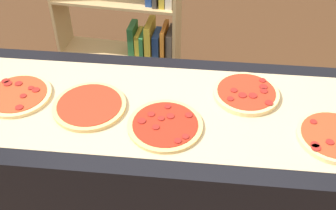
% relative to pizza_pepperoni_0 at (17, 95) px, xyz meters
% --- Properties ---
extents(counter, '(2.52, 0.73, 0.93)m').
position_rel_pizza_pepperoni_0_xyz_m(counter, '(0.65, -0.01, -0.48)').
color(counter, black).
rests_on(counter, ground_plane).
extents(parchment_paper, '(2.36, 0.57, 0.00)m').
position_rel_pizza_pepperoni_0_xyz_m(parchment_paper, '(0.65, -0.01, -0.01)').
color(parchment_paper, tan).
rests_on(parchment_paper, counter).
extents(pizza_pepperoni_0, '(0.29, 0.29, 0.02)m').
position_rel_pizza_pepperoni_0_xyz_m(pizza_pepperoni_0, '(0.00, 0.00, 0.00)').
color(pizza_pepperoni_0, '#E5C17F').
rests_on(pizza_pepperoni_0, parchment_paper).
extents(pizza_plain_1, '(0.30, 0.30, 0.02)m').
position_rel_pizza_pepperoni_0_xyz_m(pizza_plain_1, '(0.32, -0.04, 0.00)').
color(pizza_plain_1, '#DBB26B').
rests_on(pizza_plain_1, parchment_paper).
extents(pizza_pepperoni_2, '(0.30, 0.30, 0.02)m').
position_rel_pizza_pepperoni_0_xyz_m(pizza_pepperoni_2, '(0.65, -0.12, -0.00)').
color(pizza_pepperoni_2, '#DBB26B').
rests_on(pizza_pepperoni_2, parchment_paper).
extents(pizza_pepperoni_3, '(0.28, 0.28, 0.03)m').
position_rel_pizza_pepperoni_0_xyz_m(pizza_pepperoni_3, '(0.97, 0.11, 0.00)').
color(pizza_pepperoni_3, '#E5C17F').
rests_on(pizza_pepperoni_3, parchment_paper).
extents(pizza_pepperoni_4, '(0.28, 0.28, 0.03)m').
position_rel_pizza_pepperoni_0_xyz_m(pizza_pepperoni_4, '(1.30, -0.12, 0.00)').
color(pizza_pepperoni_4, '#E5C17F').
rests_on(pizza_pepperoni_4, parchment_paper).
extents(bookshelf, '(0.85, 0.32, 1.64)m').
position_rel_pizza_pepperoni_0_xyz_m(bookshelf, '(0.30, 1.13, -0.16)').
color(bookshelf, tan).
rests_on(bookshelf, ground_plane).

